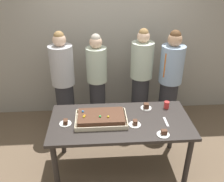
{
  "coord_description": "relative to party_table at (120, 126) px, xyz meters",
  "views": [
    {
      "loc": [
        -0.28,
        -2.58,
        2.61
      ],
      "look_at": [
        -0.1,
        0.15,
        1.14
      ],
      "focal_mm": 39.56,
      "sensor_mm": 36.0,
      "label": 1
    }
  ],
  "objects": [
    {
      "name": "cake_server_utensil",
      "position": [
        0.57,
        -0.08,
        0.1
      ],
      "size": [
        0.03,
        0.2,
        0.01
      ],
      "primitive_type": "cube",
      "color": "silver",
      "rests_on": "party_table"
    },
    {
      "name": "plated_slice_far_left",
      "position": [
        0.38,
        0.26,
        0.12
      ],
      "size": [
        0.15,
        0.15,
        0.08
      ],
      "color": "white",
      "rests_on": "party_table"
    },
    {
      "name": "person_left_edge_reaching",
      "position": [
        0.91,
        0.98,
        0.17
      ],
      "size": [
        0.37,
        0.37,
        1.68
      ],
      "rotation": [
        0.0,
        0.0,
        -2.44
      ],
      "color": "#28282D",
      "rests_on": "ground_plane"
    },
    {
      "name": "sheet_cake",
      "position": [
        -0.25,
        -0.0,
        0.14
      ],
      "size": [
        0.65,
        0.42,
        0.12
      ],
      "color": "beige",
      "rests_on": "party_table"
    },
    {
      "name": "person_green_shirt_behind",
      "position": [
        0.44,
        1.07,
        0.18
      ],
      "size": [
        0.36,
        0.36,
        1.69
      ],
      "rotation": [
        0.0,
        0.0,
        -2.14
      ],
      "color": "#28282D",
      "rests_on": "ground_plane"
    },
    {
      "name": "plated_slice_far_right",
      "position": [
        0.17,
        -0.11,
        0.12
      ],
      "size": [
        0.15,
        0.15,
        0.07
      ],
      "color": "white",
      "rests_on": "party_table"
    },
    {
      "name": "drink_cup_nearest",
      "position": [
        0.66,
        0.25,
        0.15
      ],
      "size": [
        0.07,
        0.07,
        0.1
      ],
      "primitive_type": "cylinder",
      "color": "red",
      "rests_on": "party_table"
    },
    {
      "name": "interior_back_panel",
      "position": [
        0.0,
        1.6,
        0.81
      ],
      "size": [
        8.0,
        0.12,
        3.0
      ],
      "primitive_type": "cube",
      "color": "#9E998E",
      "rests_on": "ground_plane"
    },
    {
      "name": "ground_plane",
      "position": [
        0.0,
        0.0,
        -0.69
      ],
      "size": [
        12.0,
        12.0,
        0.0
      ],
      "primitive_type": "plane",
      "color": "brown"
    },
    {
      "name": "person_striped_tie_right",
      "position": [
        -0.82,
        1.0,
        0.18
      ],
      "size": [
        0.37,
        0.37,
        1.69
      ],
      "rotation": [
        0.0,
        0.0,
        -1.05
      ],
      "color": "#28282D",
      "rests_on": "ground_plane"
    },
    {
      "name": "person_serving_front",
      "position": [
        -0.28,
        1.06,
        0.15
      ],
      "size": [
        0.33,
        0.33,
        1.63
      ],
      "rotation": [
        0.0,
        0.0,
        -1.54
      ],
      "color": "#28282D",
      "rests_on": "ground_plane"
    },
    {
      "name": "party_table",
      "position": [
        0.0,
        0.0,
        0.0
      ],
      "size": [
        1.8,
        0.86,
        0.79
      ],
      "color": "#2D2826",
      "rests_on": "ground_plane"
    },
    {
      "name": "plated_slice_near_left",
      "position": [
        -0.69,
        -0.03,
        0.12
      ],
      "size": [
        0.15,
        0.15,
        0.07
      ],
      "color": "white",
      "rests_on": "party_table"
    },
    {
      "name": "plated_slice_near_right",
      "position": [
        0.47,
        -0.32,
        0.12
      ],
      "size": [
        0.15,
        0.15,
        0.07
      ],
      "color": "white",
      "rests_on": "party_table"
    }
  ]
}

